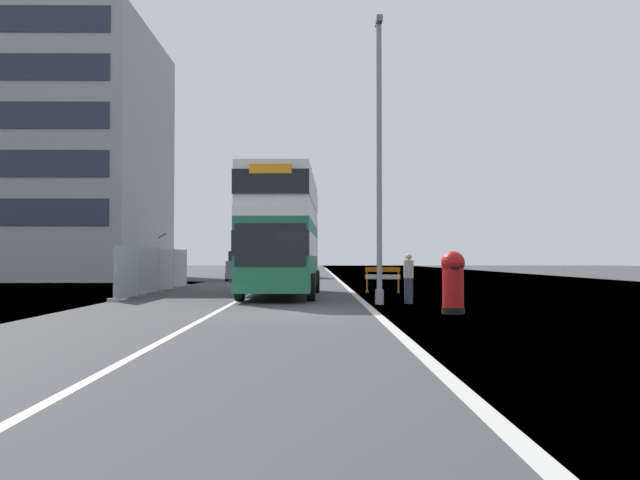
% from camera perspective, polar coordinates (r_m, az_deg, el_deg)
% --- Properties ---
extents(ground, '(140.00, 280.00, 0.10)m').
position_cam_1_polar(ground, '(19.27, -0.39, -6.22)').
color(ground, '#38383A').
extents(double_decker_bus, '(3.10, 10.31, 4.87)m').
position_cam_1_polar(double_decker_bus, '(28.05, -3.14, 0.63)').
color(double_decker_bus, '#1E6B47').
rests_on(double_decker_bus, ground).
extents(lamppost_foreground, '(0.29, 0.70, 9.59)m').
position_cam_1_polar(lamppost_foreground, '(23.11, 4.92, 5.99)').
color(lamppost_foreground, gray).
rests_on(lamppost_foreground, ground).
extents(red_pillar_postbox, '(0.65, 0.65, 1.73)m').
position_cam_1_polar(red_pillar_postbox, '(19.33, 10.95, -3.22)').
color(red_pillar_postbox, black).
rests_on(red_pillar_postbox, ground).
extents(roadworks_barrier, '(1.57, 0.65, 1.14)m').
position_cam_1_polar(roadworks_barrier, '(30.50, 5.21, -3.08)').
color(roadworks_barrier, orange).
rests_on(roadworks_barrier, ground).
extents(construction_site_fence, '(0.44, 13.80, 2.05)m').
position_cam_1_polar(construction_site_fence, '(31.95, -13.26, -2.49)').
color(construction_site_fence, '#A8AAAD').
rests_on(construction_site_fence, ground).
extents(car_oncoming_near, '(1.96, 4.04, 2.04)m').
position_cam_1_polar(car_oncoming_near, '(48.15, -6.48, -2.22)').
color(car_oncoming_near, slate).
rests_on(car_oncoming_near, ground).
extents(car_receding_mid, '(1.94, 4.52, 2.18)m').
position_cam_1_polar(car_receding_mid, '(54.34, -1.13, -2.09)').
color(car_receding_mid, slate).
rests_on(car_receding_mid, ground).
extents(car_receding_far, '(1.94, 4.50, 2.13)m').
position_cam_1_polar(car_receding_far, '(63.95, -5.05, -2.03)').
color(car_receding_far, maroon).
rests_on(car_receding_far, ground).
extents(bare_tree_far_verge_near, '(2.11, 2.94, 4.45)m').
position_cam_1_polar(bare_tree_far_verge_near, '(52.91, -16.72, -0.71)').
color(bare_tree_far_verge_near, '#4C3D2D').
rests_on(bare_tree_far_verge_near, ground).
extents(bare_tree_far_verge_mid, '(2.99, 3.05, 4.26)m').
position_cam_1_polar(bare_tree_far_verge_mid, '(55.65, -14.62, -1.02)').
color(bare_tree_far_verge_mid, '#4C3D2D').
rests_on(bare_tree_far_verge_mid, ground).
extents(pedestrian_at_kerb, '(0.34, 0.34, 1.68)m').
position_cam_1_polar(pedestrian_at_kerb, '(23.49, 7.34, -3.19)').
color(pedestrian_at_kerb, '#2D3342').
rests_on(pedestrian_at_kerb, ground).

